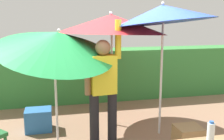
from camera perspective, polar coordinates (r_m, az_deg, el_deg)
hedge_row at (r=6.23m, az=-4.17°, el=-1.01°), size 8.00×0.70×1.18m
umbrella_rainbow at (r=4.20m, az=10.95°, el=11.77°), size 1.61×1.60×2.24m
umbrella_orange at (r=3.84m, az=-11.89°, el=5.91°), size 1.78×1.72×2.04m
umbrella_yellow at (r=4.54m, az=-0.17°, el=9.86°), size 1.91×1.91×2.03m
person_vendor at (r=3.85m, az=-1.91°, el=-3.38°), size 0.56×0.26×1.88m
cooler_box at (r=4.77m, az=-15.55°, el=-10.31°), size 0.44×0.34×0.38m
crate_cardboard at (r=4.07m, az=16.08°, el=-14.15°), size 0.37×0.33×0.38m
bottle_water at (r=2.69m, az=20.51°, el=-12.80°), size 0.07×0.07×0.24m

